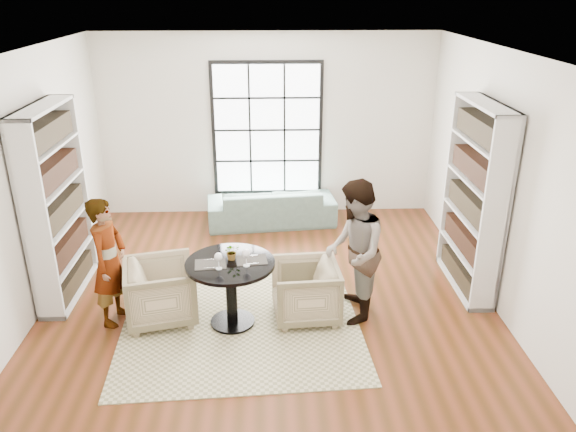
{
  "coord_description": "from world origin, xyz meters",
  "views": [
    {
      "loc": [
        0.01,
        -6.11,
        3.67
      ],
      "look_at": [
        0.25,
        0.4,
        0.97
      ],
      "focal_mm": 35.0,
      "sensor_mm": 36.0,
      "label": 1
    }
  ],
  "objects_px": {
    "flower_centerpiece": "(232,252)",
    "wine_glass_left": "(218,257)",
    "person_left": "(109,262)",
    "wine_glass_right": "(246,254)",
    "armchair_left": "(161,292)",
    "sofa": "(271,206)",
    "pedestal_table": "(231,280)",
    "person_right": "(354,252)",
    "armchair_right": "(305,291)"
  },
  "relations": [
    {
      "from": "flower_centerpiece",
      "to": "person_right",
      "type": "bearing_deg",
      "value": 1.69
    },
    {
      "from": "armchair_left",
      "to": "person_left",
      "type": "distance_m",
      "value": 0.68
    },
    {
      "from": "person_right",
      "to": "flower_centerpiece",
      "type": "bearing_deg",
      "value": -82.96
    },
    {
      "from": "person_right",
      "to": "wine_glass_right",
      "type": "bearing_deg",
      "value": -74.84
    },
    {
      "from": "sofa",
      "to": "flower_centerpiece",
      "type": "xyz_separation_m",
      "value": [
        -0.46,
        -2.9,
        0.6
      ]
    },
    {
      "from": "armchair_left",
      "to": "wine_glass_left",
      "type": "bearing_deg",
      "value": -125.25
    },
    {
      "from": "pedestal_table",
      "to": "person_right",
      "type": "distance_m",
      "value": 1.43
    },
    {
      "from": "person_right",
      "to": "pedestal_table",
      "type": "bearing_deg",
      "value": -80.1
    },
    {
      "from": "person_left",
      "to": "person_right",
      "type": "relative_size",
      "value": 0.9
    },
    {
      "from": "flower_centerpiece",
      "to": "sofa",
      "type": "bearing_deg",
      "value": 80.95
    },
    {
      "from": "armchair_right",
      "to": "flower_centerpiece",
      "type": "relative_size",
      "value": 3.97
    },
    {
      "from": "pedestal_table",
      "to": "armchair_left",
      "type": "relative_size",
      "value": 1.25
    },
    {
      "from": "person_left",
      "to": "wine_glass_right",
      "type": "relative_size",
      "value": 7.47
    },
    {
      "from": "armchair_right",
      "to": "person_left",
      "type": "xyz_separation_m",
      "value": [
        -2.23,
        0.02,
        0.42
      ]
    },
    {
      "from": "person_left",
      "to": "sofa",
      "type": "bearing_deg",
      "value": -21.1
    },
    {
      "from": "wine_glass_left",
      "to": "wine_glass_right",
      "type": "xyz_separation_m",
      "value": [
        0.3,
        0.06,
        0.01
      ]
    },
    {
      "from": "pedestal_table",
      "to": "flower_centerpiece",
      "type": "height_order",
      "value": "flower_centerpiece"
    },
    {
      "from": "wine_glass_left",
      "to": "armchair_right",
      "type": "bearing_deg",
      "value": 15.47
    },
    {
      "from": "wine_glass_right",
      "to": "armchair_right",
      "type": "bearing_deg",
      "value": 17.47
    },
    {
      "from": "armchair_left",
      "to": "flower_centerpiece",
      "type": "distance_m",
      "value": 1.0
    },
    {
      "from": "person_right",
      "to": "armchair_left",
      "type": "bearing_deg",
      "value": -85.18
    },
    {
      "from": "person_left",
      "to": "armchair_right",
      "type": "bearing_deg",
      "value": -78.41
    },
    {
      "from": "armchair_right",
      "to": "person_right",
      "type": "relative_size",
      "value": 0.45
    },
    {
      "from": "flower_centerpiece",
      "to": "wine_glass_left",
      "type": "bearing_deg",
      "value": -120.1
    },
    {
      "from": "person_left",
      "to": "wine_glass_right",
      "type": "distance_m",
      "value": 1.59
    },
    {
      "from": "armchair_left",
      "to": "wine_glass_left",
      "type": "height_order",
      "value": "wine_glass_left"
    },
    {
      "from": "wine_glass_left",
      "to": "person_left",
      "type": "bearing_deg",
      "value": 167.14
    },
    {
      "from": "sofa",
      "to": "person_right",
      "type": "relative_size",
      "value": 1.22
    },
    {
      "from": "person_left",
      "to": "person_right",
      "type": "distance_m",
      "value": 2.78
    },
    {
      "from": "sofa",
      "to": "armchair_right",
      "type": "height_order",
      "value": "armchair_right"
    },
    {
      "from": "armchair_left",
      "to": "armchair_right",
      "type": "height_order",
      "value": "armchair_left"
    },
    {
      "from": "person_right",
      "to": "wine_glass_right",
      "type": "height_order",
      "value": "person_right"
    },
    {
      "from": "sofa",
      "to": "armchair_left",
      "type": "relative_size",
      "value": 2.57
    },
    {
      "from": "person_left",
      "to": "flower_centerpiece",
      "type": "xyz_separation_m",
      "value": [
        1.4,
        -0.06,
        0.13
      ]
    },
    {
      "from": "wine_glass_left",
      "to": "flower_centerpiece",
      "type": "xyz_separation_m",
      "value": [
        0.13,
        0.23,
        -0.04
      ]
    },
    {
      "from": "sofa",
      "to": "flower_centerpiece",
      "type": "relative_size",
      "value": 10.73
    },
    {
      "from": "armchair_left",
      "to": "person_left",
      "type": "xyz_separation_m",
      "value": [
        -0.55,
        0.0,
        0.4
      ]
    },
    {
      "from": "armchair_left",
      "to": "wine_glass_left",
      "type": "relative_size",
      "value": 4.12
    },
    {
      "from": "person_left",
      "to": "wine_glass_left",
      "type": "xyz_separation_m",
      "value": [
        1.26,
        -0.29,
        0.18
      ]
    },
    {
      "from": "armchair_right",
      "to": "wine_glass_right",
      "type": "xyz_separation_m",
      "value": [
        -0.67,
        -0.21,
        0.6
      ]
    },
    {
      "from": "sofa",
      "to": "wine_glass_left",
      "type": "distance_m",
      "value": 3.24
    },
    {
      "from": "pedestal_table",
      "to": "person_left",
      "type": "xyz_separation_m",
      "value": [
        -1.37,
        0.13,
        0.18
      ]
    },
    {
      "from": "pedestal_table",
      "to": "wine_glass_left",
      "type": "xyz_separation_m",
      "value": [
        -0.11,
        -0.16,
        0.36
      ]
    },
    {
      "from": "pedestal_table",
      "to": "wine_glass_right",
      "type": "relative_size",
      "value": 4.92
    },
    {
      "from": "person_right",
      "to": "flower_centerpiece",
      "type": "height_order",
      "value": "person_right"
    },
    {
      "from": "person_left",
      "to": "wine_glass_left",
      "type": "height_order",
      "value": "person_left"
    },
    {
      "from": "person_right",
      "to": "wine_glass_left",
      "type": "distance_m",
      "value": 1.54
    },
    {
      "from": "pedestal_table",
      "to": "armchair_right",
      "type": "relative_size",
      "value": 1.32
    },
    {
      "from": "person_right",
      "to": "flower_centerpiece",
      "type": "xyz_separation_m",
      "value": [
        -1.39,
        -0.04,
        0.05
      ]
    },
    {
      "from": "wine_glass_left",
      "to": "flower_centerpiece",
      "type": "bearing_deg",
      "value": 59.9
    }
  ]
}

